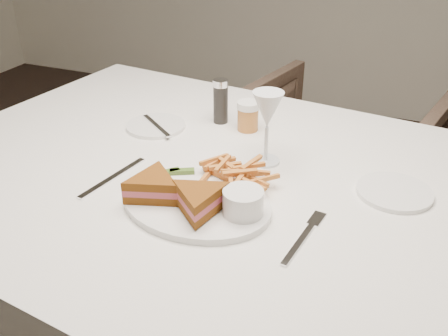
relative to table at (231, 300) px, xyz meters
name	(u,v)px	position (x,y,z in m)	size (l,w,h in m)	color
table	(231,300)	(0.00, 0.00, 0.00)	(1.55, 1.04, 0.75)	silver
chair_far	(329,165)	(0.08, 0.85, -0.01)	(0.71, 0.67, 0.73)	#4E3B30
table_setting	(220,170)	(-0.01, -0.04, 0.41)	(0.80, 0.64, 0.18)	white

